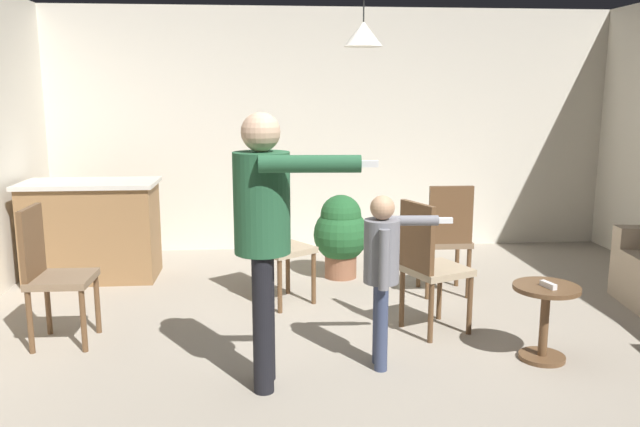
% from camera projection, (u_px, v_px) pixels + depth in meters
% --- Properties ---
extents(ground, '(7.68, 7.68, 0.00)m').
position_uv_depth(ground, '(383.00, 356.00, 4.40)').
color(ground, '#9E9384').
extents(wall_back, '(6.40, 0.10, 2.70)m').
position_uv_depth(wall_back, '(333.00, 131.00, 7.28)').
color(wall_back, silver).
rests_on(wall_back, ground).
extents(kitchen_counter, '(1.26, 0.66, 0.95)m').
position_uv_depth(kitchen_counter, '(92.00, 230.00, 6.15)').
color(kitchen_counter, olive).
rests_on(kitchen_counter, ground).
extents(side_table_by_couch, '(0.44, 0.44, 0.52)m').
position_uv_depth(side_table_by_couch, '(545.00, 313.00, 4.29)').
color(side_table_by_couch, brown).
rests_on(side_table_by_couch, ground).
extents(person_adult, '(0.81, 0.52, 1.68)m').
position_uv_depth(person_adult, '(265.00, 221.00, 3.78)').
color(person_adult, black).
rests_on(person_adult, ground).
extents(person_child, '(0.60, 0.33, 1.15)m').
position_uv_depth(person_child, '(383.00, 262.00, 4.11)').
color(person_child, '#384260').
rests_on(person_child, ground).
extents(dining_chair_by_counter, '(0.43, 0.43, 1.00)m').
position_uv_depth(dining_chair_by_counter, '(446.00, 235.00, 5.63)').
color(dining_chair_by_counter, brown).
rests_on(dining_chair_by_counter, ground).
extents(dining_chair_near_wall, '(0.59, 0.59, 1.00)m').
position_uv_depth(dining_chair_near_wall, '(278.00, 240.00, 5.46)').
color(dining_chair_near_wall, brown).
rests_on(dining_chair_near_wall, ground).
extents(dining_chair_centre_back, '(0.55, 0.55, 1.00)m').
position_uv_depth(dining_chair_centre_back, '(429.00, 262.00, 4.74)').
color(dining_chair_centre_back, brown).
rests_on(dining_chair_centre_back, ground).
extents(dining_chair_spare, '(0.43, 0.43, 1.00)m').
position_uv_depth(dining_chair_spare, '(51.00, 270.00, 4.53)').
color(dining_chair_spare, brown).
rests_on(dining_chair_spare, ground).
extents(potted_plant_corner, '(0.53, 0.53, 0.81)m').
position_uv_depth(potted_plant_corner, '(341.00, 232.00, 6.19)').
color(potted_plant_corner, brown).
rests_on(potted_plant_corner, ground).
extents(spare_remote_on_table, '(0.07, 0.13, 0.04)m').
position_uv_depth(spare_remote_on_table, '(548.00, 285.00, 4.21)').
color(spare_remote_on_table, white).
rests_on(spare_remote_on_table, side_table_by_couch).
extents(ceiling_light_pendant, '(0.32, 0.32, 0.55)m').
position_uv_depth(ceiling_light_pendant, '(363.00, 34.00, 5.22)').
color(ceiling_light_pendant, silver).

